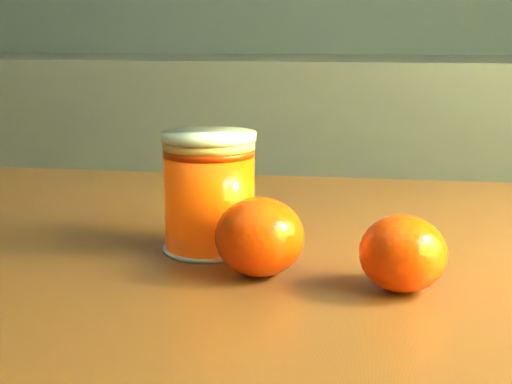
# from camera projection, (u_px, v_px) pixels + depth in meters

# --- Properties ---
(kitchen_counter) EXTENTS (3.15, 0.60, 0.90)m
(kitchen_counter) POSITION_uv_depth(u_px,v_px,m) (86.00, 227.00, 1.91)
(kitchen_counter) COLOR #48484C
(kitchen_counter) RESTS_ON ground
(juice_glass) EXTENTS (0.07, 0.07, 0.09)m
(juice_glass) POSITION_uv_depth(u_px,v_px,m) (210.00, 192.00, 0.56)
(juice_glass) COLOR #FF4605
(juice_glass) RESTS_ON table
(orange_front) EXTENTS (0.08, 0.08, 0.06)m
(orange_front) POSITION_uv_depth(u_px,v_px,m) (260.00, 237.00, 0.51)
(orange_front) COLOR #FF3B05
(orange_front) RESTS_ON table
(orange_back) EXTENTS (0.07, 0.07, 0.05)m
(orange_back) POSITION_uv_depth(u_px,v_px,m) (403.00, 253.00, 0.47)
(orange_back) COLOR #FF3B05
(orange_back) RESTS_ON table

